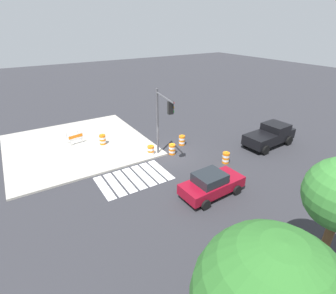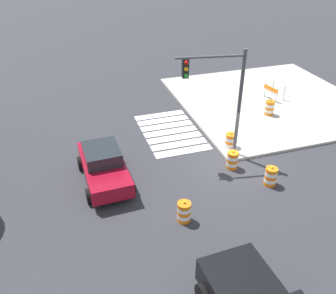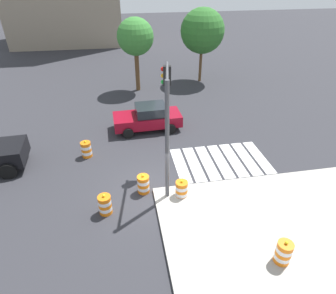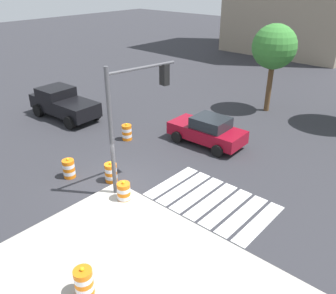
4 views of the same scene
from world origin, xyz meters
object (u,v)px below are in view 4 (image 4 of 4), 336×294
at_px(traffic_barrel_near_corner, 111,173).
at_px(traffic_barrel_median_far, 69,169).
at_px(traffic_barrel_median_near, 127,132).
at_px(traffic_light_pole, 134,105).
at_px(street_tree_streetside_mid, 274,47).
at_px(sports_car, 207,130).
at_px(traffic_barrel_crosswalk_end, 124,193).
at_px(traffic_barrel_on_sidewalk, 84,282).
at_px(pickup_truck, 62,103).

height_order(traffic_barrel_near_corner, traffic_barrel_median_far, same).
bearing_deg(traffic_barrel_median_near, traffic_light_pole, -37.32).
xyz_separation_m(traffic_barrel_median_far, street_tree_streetside_mid, (2.71, 14.39, 3.89)).
xyz_separation_m(sports_car, traffic_barrel_median_far, (-2.74, -7.27, -0.36)).
bearing_deg(traffic_light_pole, traffic_barrel_near_corner, -157.69).
distance_m(sports_car, traffic_barrel_crosswalk_end, 6.95).
height_order(sports_car, traffic_barrel_crosswalk_end, sports_car).
distance_m(traffic_barrel_median_near, traffic_barrel_on_sidewalk, 11.06).
relative_size(traffic_barrel_median_near, traffic_barrel_on_sidewalk, 1.00).
height_order(traffic_barrel_crosswalk_end, traffic_barrel_on_sidewalk, traffic_barrel_on_sidewalk).
distance_m(traffic_barrel_crosswalk_end, traffic_barrel_median_far, 3.46).
height_order(sports_car, traffic_barrel_median_near, sports_car).
bearing_deg(traffic_barrel_median_near, street_tree_streetside_mid, 68.92).
distance_m(traffic_barrel_median_far, street_tree_streetside_mid, 15.15).
distance_m(traffic_barrel_crosswalk_end, traffic_barrel_on_sidewalk, 4.92).
bearing_deg(traffic_barrel_crosswalk_end, street_tree_streetside_mid, 92.97).
xyz_separation_m(traffic_barrel_near_corner, traffic_light_pole, (1.21, 0.50, 3.46)).
bearing_deg(traffic_barrel_near_corner, street_tree_streetside_mid, 85.94).
relative_size(traffic_barrel_near_corner, traffic_light_pole, 0.19).
bearing_deg(traffic_barrel_crosswalk_end, traffic_barrel_median_far, -173.97).
bearing_deg(traffic_barrel_median_far, traffic_barrel_on_sidewalk, -30.79).
xyz_separation_m(sports_car, traffic_barrel_on_sidewalk, (3.47, -10.97, -0.21)).
bearing_deg(traffic_light_pole, traffic_barrel_median_far, -152.13).
xyz_separation_m(traffic_barrel_near_corner, traffic_barrel_on_sidewalk, (4.45, -4.78, 0.15)).
distance_m(traffic_barrel_crosswalk_end, traffic_barrel_median_near, 6.20).
bearing_deg(traffic_barrel_median_near, pickup_truck, -176.16).
distance_m(pickup_truck, traffic_barrel_crosswalk_end, 11.04).
distance_m(traffic_barrel_near_corner, traffic_barrel_median_far, 2.07).
xyz_separation_m(traffic_barrel_median_near, traffic_barrel_on_sidewalk, (7.26, -8.34, 0.15)).
bearing_deg(street_tree_streetside_mid, traffic_barrel_on_sidewalk, -79.05).
bearing_deg(traffic_barrel_crosswalk_end, pickup_truck, 159.35).
xyz_separation_m(sports_car, traffic_barrel_crosswalk_end, (0.70, -6.91, -0.36)).
height_order(sports_car, traffic_barrel_median_far, sports_car).
relative_size(pickup_truck, traffic_light_pole, 0.95).
relative_size(traffic_barrel_on_sidewalk, traffic_light_pole, 0.19).
bearing_deg(traffic_barrel_median_far, pickup_truck, 148.28).
bearing_deg(traffic_barrel_on_sidewalk, traffic_light_pole, 121.52).
height_order(pickup_truck, traffic_barrel_near_corner, pickup_truck).
distance_m(traffic_barrel_crosswalk_end, street_tree_streetside_mid, 14.57).
distance_m(traffic_barrel_median_near, traffic_barrel_median_far, 4.76).
distance_m(traffic_barrel_median_far, traffic_light_pole, 4.83).
distance_m(pickup_truck, traffic_barrel_near_corner, 9.22).
height_order(traffic_barrel_median_near, street_tree_streetside_mid, street_tree_streetside_mid).
height_order(traffic_barrel_median_far, street_tree_streetside_mid, street_tree_streetside_mid).
xyz_separation_m(traffic_barrel_median_near, traffic_light_pole, (4.02, -3.07, 3.46)).
height_order(traffic_barrel_crosswalk_end, traffic_barrel_median_far, same).
height_order(traffic_barrel_near_corner, traffic_barrel_median_near, same).
height_order(traffic_barrel_near_corner, traffic_barrel_crosswalk_end, same).
relative_size(traffic_barrel_crosswalk_end, traffic_barrel_median_near, 1.00).
xyz_separation_m(sports_car, traffic_barrel_near_corner, (-0.97, -6.20, -0.36)).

